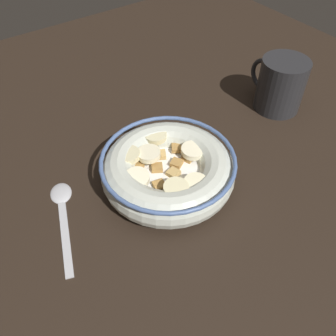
% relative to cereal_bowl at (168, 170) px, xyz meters
% --- Properties ---
extents(ground_plane, '(1.15, 1.15, 0.02)m').
position_rel_cereal_bowl_xyz_m(ground_plane, '(-0.00, -0.00, -0.04)').
color(ground_plane, black).
extents(cereal_bowl, '(0.19, 0.19, 0.05)m').
position_rel_cereal_bowl_xyz_m(cereal_bowl, '(0.00, 0.00, 0.00)').
color(cereal_bowl, beige).
rests_on(cereal_bowl, ground_plane).
extents(spoon, '(0.15, 0.07, 0.01)m').
position_rel_cereal_bowl_xyz_m(spoon, '(0.05, 0.14, -0.02)').
color(spoon, '#B7B7BC').
rests_on(spoon, ground_plane).
extents(coffee_mug, '(0.11, 0.08, 0.09)m').
position_rel_cereal_bowl_xyz_m(coffee_mug, '(0.04, -0.26, 0.02)').
color(coffee_mug, '#262628').
rests_on(coffee_mug, ground_plane).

